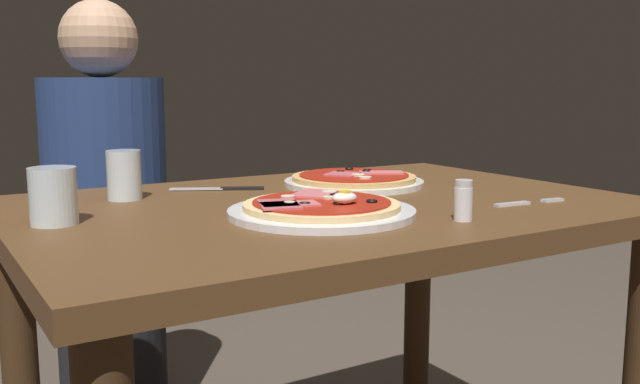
{
  "coord_description": "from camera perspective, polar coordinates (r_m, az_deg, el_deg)",
  "views": [
    {
      "loc": [
        -0.69,
        -1.11,
        0.97
      ],
      "look_at": [
        -0.05,
        -0.06,
        0.78
      ],
      "focal_mm": 39.44,
      "sensor_mm": 36.0,
      "label": 1
    }
  ],
  "objects": [
    {
      "name": "water_glass_near",
      "position": [
        1.39,
        -15.6,
        1.08
      ],
      "size": [
        0.07,
        0.07,
        0.09
      ],
      "color": "silver",
      "rests_on": "dining_table"
    },
    {
      "name": "diner_person",
      "position": [
        1.98,
        -16.83,
        -3.38
      ],
      "size": [
        0.32,
        0.32,
        1.18
      ],
      "rotation": [
        0.0,
        0.0,
        3.14
      ],
      "color": "black",
      "rests_on": "ground"
    },
    {
      "name": "fork",
      "position": [
        1.35,
        16.23,
        -0.85
      ],
      "size": [
        0.16,
        0.03,
        0.0
      ],
      "color": "silver",
      "rests_on": "dining_table"
    },
    {
      "name": "water_glass_far",
      "position": [
        1.18,
        -20.82,
        -0.58
      ],
      "size": [
        0.07,
        0.07,
        0.09
      ],
      "color": "silver",
      "rests_on": "dining_table"
    },
    {
      "name": "pizza_foreground",
      "position": [
        1.18,
        0.12,
        -1.37
      ],
      "size": [
        0.32,
        0.32,
        0.05
      ],
      "color": "white",
      "rests_on": "dining_table"
    },
    {
      "name": "dining_table",
      "position": [
        1.35,
        0.47,
        -5.95
      ],
      "size": [
        1.13,
        0.8,
        0.75
      ],
      "color": "brown",
      "rests_on": "ground"
    },
    {
      "name": "knife",
      "position": [
        1.48,
        -7.82,
        0.28
      ],
      "size": [
        0.18,
        0.11,
        0.01
      ],
      "color": "silver",
      "rests_on": "dining_table"
    },
    {
      "name": "salt_shaker",
      "position": [
        1.16,
        11.56,
        -0.69
      ],
      "size": [
        0.03,
        0.03,
        0.07
      ],
      "color": "white",
      "rests_on": "dining_table"
    },
    {
      "name": "pizza_across_left",
      "position": [
        1.53,
        2.78,
        0.97
      ],
      "size": [
        0.3,
        0.3,
        0.03
      ],
      "color": "white",
      "rests_on": "dining_table"
    }
  ]
}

